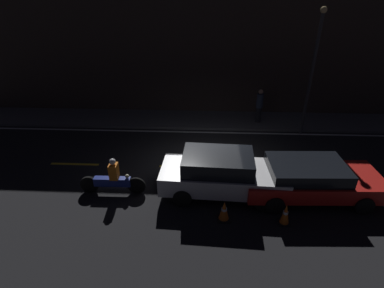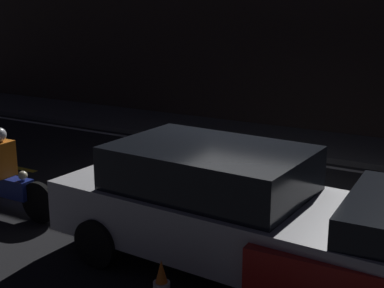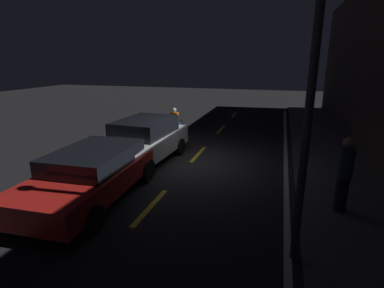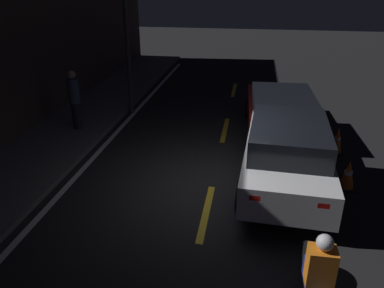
{
  "view_description": "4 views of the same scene",
  "coord_description": "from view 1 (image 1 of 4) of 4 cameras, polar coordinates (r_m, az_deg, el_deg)",
  "views": [
    {
      "loc": [
        -0.19,
        -10.23,
        6.56
      ],
      "look_at": [
        -0.68,
        0.42,
        0.83
      ],
      "focal_mm": 28.0,
      "sensor_mm": 36.0,
      "label": 1
    },
    {
      "loc": [
        3.26,
        -7.1,
        3.2
      ],
      "look_at": [
        -0.93,
        0.04,
        1.03
      ],
      "focal_mm": 50.0,
      "sensor_mm": 36.0,
      "label": 2
    },
    {
      "loc": [
        9.65,
        2.89,
        3.51
      ],
      "look_at": [
        0.37,
        0.15,
        0.79
      ],
      "focal_mm": 28.0,
      "sensor_mm": 36.0,
      "label": 3
    },
    {
      "loc": [
        -7.27,
        -0.75,
        4.35
      ],
      "look_at": [
        0.09,
        0.47,
        0.99
      ],
      "focal_mm": 35.0,
      "sensor_mm": 36.0,
      "label": 4
    }
  ],
  "objects": [
    {
      "name": "ground_plane",
      "position": [
        12.16,
        3.13,
        -4.48
      ],
      "size": [
        56.0,
        56.0,
        0.0
      ],
      "primitive_type": "plane",
      "color": "black"
    },
    {
      "name": "raised_curb",
      "position": [
        16.25,
        3.1,
        4.6
      ],
      "size": [
        28.0,
        2.33,
        0.12
      ],
      "color": "#4C4C4F",
      "rests_on": "ground"
    },
    {
      "name": "building_front",
      "position": [
        16.53,
        3.39,
        16.83
      ],
      "size": [
        28.0,
        0.3,
        6.61
      ],
      "color": "#382D28",
      "rests_on": "ground"
    },
    {
      "name": "lane_dash_b",
      "position": [
        13.26,
        -21.41,
        -3.58
      ],
      "size": [
        2.0,
        0.14,
        0.01
      ],
      "color": "gold",
      "rests_on": "ground"
    },
    {
      "name": "lane_dash_c",
      "position": [
        12.18,
        -1.59,
        -4.36
      ],
      "size": [
        2.0,
        0.14,
        0.01
      ],
      "color": "gold",
      "rests_on": "ground"
    },
    {
      "name": "lane_dash_d",
      "position": [
        12.7,
        19.18,
        -4.62
      ],
      "size": [
        2.0,
        0.14,
        0.01
      ],
      "color": "gold",
      "rests_on": "ground"
    },
    {
      "name": "lane_solid_kerb",
      "position": [
        14.99,
        3.1,
        2.23
      ],
      "size": [
        25.2,
        0.14,
        0.01
      ],
      "color": "silver",
      "rests_on": "ground"
    },
    {
      "name": "sedan_white",
      "position": [
        10.4,
        5.7,
        -5.56
      ],
      "size": [
        4.38,
        2.07,
        1.53
      ],
      "rotation": [
        0.0,
        0.0,
        -0.05
      ],
      "color": "silver",
      "rests_on": "ground"
    },
    {
      "name": "taxi_red",
      "position": [
        11.02,
        21.54,
        -6.11
      ],
      "size": [
        4.67,
        2.17,
        1.29
      ],
      "rotation": [
        0.0,
        0.0,
        0.04
      ],
      "color": "red",
      "rests_on": "ground"
    },
    {
      "name": "motorcycle",
      "position": [
        10.83,
        -14.94,
        -6.5
      ],
      "size": [
        2.31,
        0.36,
        1.39
      ],
      "rotation": [
        0.0,
        0.0,
        0.01
      ],
      "color": "black",
      "rests_on": "ground"
    },
    {
      "name": "traffic_cone_near",
      "position": [
        9.59,
        6.13,
        -12.5
      ],
      "size": [
        0.42,
        0.42,
        0.67
      ],
      "color": "black",
      "rests_on": "ground"
    },
    {
      "name": "traffic_cone_mid",
      "position": [
        9.81,
        17.36,
        -12.61
      ],
      "size": [
        0.37,
        0.37,
        0.72
      ],
      "color": "black",
      "rests_on": "ground"
    },
    {
      "name": "pedestrian",
      "position": [
        15.89,
        12.7,
        7.13
      ],
      "size": [
        0.34,
        0.34,
        1.76
      ],
      "color": "black",
      "rests_on": "raised_curb"
    },
    {
      "name": "street_lamp",
      "position": [
        14.77,
        22.0,
        13.23
      ],
      "size": [
        0.28,
        0.28,
        5.76
      ],
      "color": "#333338",
      "rests_on": "ground"
    }
  ]
}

